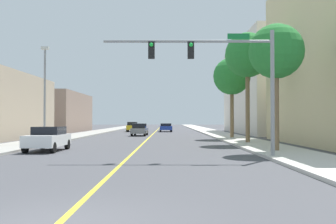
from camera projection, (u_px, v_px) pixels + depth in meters
name	position (u px, v px, depth m)	size (l,w,h in m)	color
ground	(154.00, 134.00, 48.68)	(192.00, 192.00, 0.00)	#47474C
sidewalk_left	(88.00, 134.00, 48.72)	(3.58, 168.00, 0.15)	#9E9B93
sidewalk_right	(220.00, 134.00, 48.65)	(3.58, 168.00, 0.15)	beige
lane_marking_center	(154.00, 134.00, 48.68)	(0.16, 144.00, 0.01)	yellow
building_left_far	(40.00, 112.00, 59.34)	(13.71, 17.55, 6.16)	gray
building_right_far	(282.00, 88.00, 52.96)	(12.35, 24.13, 12.87)	silver
traffic_signal_mast	(223.00, 66.00, 18.49)	(8.52, 0.36, 6.24)	gray
street_lamp	(46.00, 89.00, 28.19)	(0.56, 0.28, 7.32)	gray
palm_near	(278.00, 52.00, 21.63)	(3.19, 3.19, 7.36)	brown
palm_mid	(249.00, 56.00, 29.53)	(3.57, 3.57, 8.71)	brown
palm_far	(233.00, 77.00, 37.38)	(3.74, 3.74, 8.03)	brown
car_yellow	(134.00, 127.00, 59.69)	(1.91, 4.12, 1.56)	gold
car_white	(50.00, 138.00, 22.82)	(1.85, 4.05, 1.50)	white
car_gray	(141.00, 129.00, 44.31)	(1.83, 4.38, 1.47)	slate
car_blue	(167.00, 127.00, 59.41)	(2.05, 4.64, 1.33)	#1E389E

